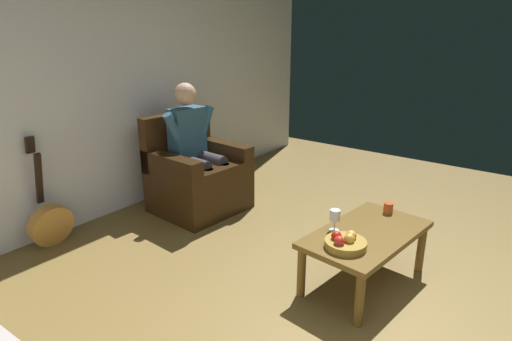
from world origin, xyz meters
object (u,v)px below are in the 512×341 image
at_px(person_seated, 195,144).
at_px(guitar, 50,222).
at_px(armchair, 197,177).
at_px(candle_jar, 388,208).
at_px(coffee_table, 366,239).
at_px(wine_glass_near, 335,217).
at_px(fruit_bowl, 345,242).

distance_m(person_seated, guitar, 1.48).
height_order(armchair, candle_jar, armchair).
distance_m(coffee_table, guitar, 2.62).
height_order(person_seated, wine_glass_near, person_seated).
bearing_deg(wine_glass_near, fruit_bowl, 43.63).
distance_m(coffee_table, candle_jar, 0.42).
distance_m(armchair, coffee_table, 1.95).
bearing_deg(person_seated, guitar, -14.56).
distance_m(armchair, wine_glass_near, 1.79).
bearing_deg(wine_glass_near, person_seated, -102.08).
xyz_separation_m(person_seated, coffee_table, (0.25, 1.94, -0.34)).
bearing_deg(candle_jar, wine_glass_near, -20.08).
xyz_separation_m(fruit_bowl, candle_jar, (-0.71, 0.02, 0.00)).
relative_size(armchair, guitar, 1.02).
height_order(armchair, guitar, armchair).
distance_m(wine_glass_near, candle_jar, 0.57).
xyz_separation_m(armchair, wine_glass_near, (0.37, 1.74, 0.18)).
relative_size(fruit_bowl, candle_jar, 3.34).
xyz_separation_m(person_seated, guitar, (1.33, -0.45, -0.48)).
bearing_deg(coffee_table, guitar, -65.72).
height_order(coffee_table, fruit_bowl, fruit_bowl).
relative_size(armchair, candle_jar, 11.69).
distance_m(coffee_table, fruit_bowl, 0.32).
bearing_deg(wine_glass_near, candle_jar, 159.92).
height_order(armchair, fruit_bowl, armchair).
relative_size(person_seated, wine_glass_near, 7.98).
distance_m(person_seated, coffee_table, 1.99).
relative_size(person_seated, candle_jar, 15.50).
bearing_deg(person_seated, fruit_bowl, 77.95).
distance_m(guitar, candle_jar, 2.82).
xyz_separation_m(armchair, guitar, (1.33, -0.45, -0.12)).
relative_size(armchair, wine_glass_near, 6.02).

